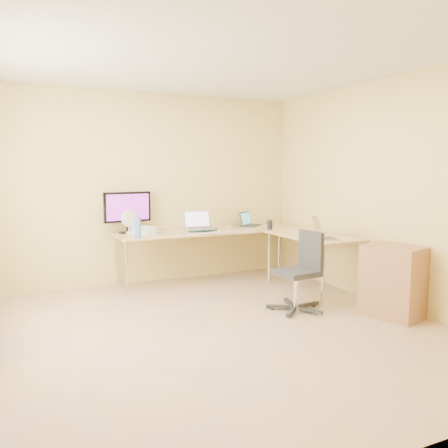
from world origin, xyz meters
name	(u,v)px	position (x,y,z in m)	size (l,w,h in m)	color
floor	(221,330)	(0.00, 0.00, 0.00)	(4.50, 4.50, 0.00)	tan
ceiling	(221,55)	(0.00, 0.00, 2.60)	(4.50, 4.50, 0.00)	white
wall_back	(152,188)	(0.00, 2.25, 1.30)	(4.50, 4.50, 0.00)	#E6C771
wall_front	(406,221)	(0.00, -2.25, 1.30)	(4.50, 4.50, 0.00)	#E6C771
wall_right	(388,193)	(2.10, 0.00, 1.30)	(4.50, 4.50, 0.00)	#E6C771
desk_main	(212,256)	(0.72, 1.85, 0.36)	(2.65, 0.70, 0.73)	tan
desk_return	(313,263)	(1.70, 0.85, 0.36)	(0.70, 1.30, 0.73)	tan
monitor	(128,212)	(-0.40, 2.05, 1.00)	(0.64, 0.20, 0.55)	black
book_stack	(203,230)	(0.53, 1.72, 0.76)	(0.23, 0.32, 0.05)	#10605B
laptop_center	(199,220)	(0.43, 1.61, 0.90)	(0.37, 0.28, 0.24)	#B9BAC4
laptop_black	(250,219)	(1.41, 2.01, 0.84)	(0.33, 0.25, 0.21)	black
keyboard	(203,233)	(0.45, 1.55, 0.74)	(0.45, 0.13, 0.02)	silver
mouse	(229,228)	(0.97, 1.82, 0.75)	(0.11, 0.07, 0.04)	silver
mug	(154,231)	(-0.14, 1.74, 0.78)	(0.11, 0.11, 0.10)	silver
cd_stack	(161,233)	(-0.03, 1.79, 0.74)	(0.10, 0.10, 0.03)	#A4A5C2
water_bottle	(138,228)	(-0.40, 1.55, 0.86)	(0.07, 0.07, 0.25)	#496DAD
papers	(140,234)	(-0.29, 1.88, 0.73)	(0.20, 0.29, 0.01)	silver
white_box	(139,229)	(-0.26, 2.05, 0.78)	(0.25, 0.18, 0.09)	silver
desk_fan	(129,223)	(-0.40, 1.99, 0.87)	(0.22, 0.22, 0.28)	white
black_cup	(270,225)	(1.47, 1.55, 0.80)	(0.08, 0.08, 0.13)	black
laptop_return	(326,230)	(1.61, 0.47, 0.84)	(0.26, 0.33, 0.22)	silver
office_chair	(296,266)	(1.02, 0.23, 0.50)	(0.53, 0.53, 0.89)	#282828
cabinet	(394,283)	(1.85, -0.39, 0.36)	(0.47, 0.58, 0.81)	olive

